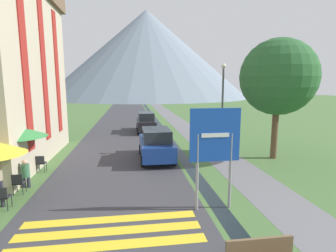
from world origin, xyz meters
The scene contains 17 objects.
ground_plane centered at (0.00, 20.00, 0.00)m, with size 160.00×160.00×0.00m, color #476B38.
road centered at (-2.50, 30.00, 0.00)m, with size 6.40×60.00×0.01m.
footpath centered at (3.60, 30.00, 0.00)m, with size 2.20×60.00×0.01m.
drainage_channel centered at (1.20, 30.00, 0.00)m, with size 0.60×60.00×0.00m.
crosswalk_marking centered at (-2.50, 3.94, 0.01)m, with size 5.44×1.84×0.01m.
mountain_distant centered at (3.99, 88.64, 14.54)m, with size 67.48×67.48×29.07m.
road_sign centered at (0.97, 4.91, 2.30)m, with size 1.74×0.11×3.53m.
parked_car_near centered at (-0.40, 11.30, 0.91)m, with size 1.88×4.13×1.82m.
parked_car_far centered at (-0.44, 20.49, 0.91)m, with size 1.70×4.24×1.82m.
cafe_chair_nearest centered at (-6.24, 5.83, 0.51)m, with size 0.40×0.40×0.85m.
cafe_chair_near_right centered at (-6.26, 7.16, 0.51)m, with size 0.40×0.40×0.85m.
cafe_chair_far_left centered at (-6.27, 9.85, 0.51)m, with size 0.40×0.40×0.85m.
cafe_umbrella_middle_green centered at (-6.74, 9.00, 2.20)m, with size 2.28×2.28×2.44m.
person_seated_far centered at (-6.24, 7.88, 0.68)m, with size 0.32×0.32×1.22m.
person_seated_near centered at (-6.70, 9.44, 0.66)m, with size 0.32×0.32×1.19m.
streetlamp centered at (3.78, 12.06, 3.27)m, with size 0.28×0.28×5.56m.
tree_by_path centered at (6.49, 10.62, 4.72)m, with size 4.31×4.31×6.89m.
Camera 1 is at (-1.81, -3.40, 4.29)m, focal length 28.00 mm.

